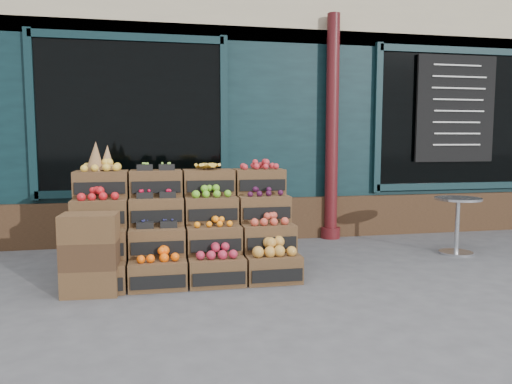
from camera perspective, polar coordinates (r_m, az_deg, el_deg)
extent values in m
plane|color=#48484B|center=(5.17, 3.83, -10.17)|extent=(60.00, 60.00, 0.00)
cube|color=black|center=(10.11, -4.23, 11.47)|extent=(12.00, 6.00, 4.80)
cube|color=black|center=(7.16, -1.00, 6.51)|extent=(12.00, 0.12, 3.00)
cube|color=#3A2617|center=(7.18, -0.87, -3.11)|extent=(12.00, 0.18, 0.60)
cube|color=black|center=(6.97, -14.06, 8.40)|extent=(2.40, 0.06, 2.00)
cube|color=black|center=(8.32, 21.50, 7.75)|extent=(2.40, 0.06, 2.00)
cylinder|color=#491014|center=(7.29, 8.68, 7.22)|extent=(0.18, 0.18, 3.20)
cube|color=black|center=(8.26, 21.85, 8.79)|extent=(1.30, 0.04, 1.60)
cube|color=#4D341E|center=(5.05, -17.77, -9.22)|extent=(0.56, 0.39, 0.28)
cube|color=black|center=(4.86, -18.03, -10.17)|extent=(0.51, 0.02, 0.12)
cube|color=yellow|center=(5.01, -17.84, -7.20)|extent=(0.45, 0.30, 0.09)
cube|color=#4D341E|center=(5.02, -11.15, -9.15)|extent=(0.56, 0.39, 0.28)
cube|color=black|center=(4.83, -11.14, -10.10)|extent=(0.51, 0.02, 0.12)
cube|color=#F35508|center=(4.97, -11.20, -7.06)|extent=(0.45, 0.30, 0.10)
cube|color=#4D341E|center=(5.05, -4.54, -8.95)|extent=(0.56, 0.39, 0.28)
cube|color=black|center=(4.86, -4.25, -9.89)|extent=(0.51, 0.02, 0.12)
cube|color=maroon|center=(5.00, -4.56, -6.84)|extent=(0.45, 0.30, 0.11)
cube|color=#4D341E|center=(5.14, 1.90, -8.65)|extent=(0.56, 0.39, 0.28)
cube|color=black|center=(4.96, 2.45, -9.55)|extent=(0.51, 0.02, 0.12)
cube|color=#B97F31|center=(5.10, 1.91, -6.45)|extent=(0.45, 0.30, 0.13)
cube|color=#4D341E|center=(5.21, -17.58, -5.62)|extent=(0.56, 0.39, 0.28)
cube|color=black|center=(5.02, -17.82, -6.39)|extent=(0.51, 0.02, 0.12)
cube|color=#959943|center=(5.18, -17.64, -3.61)|extent=(0.45, 0.30, 0.09)
cube|color=#4D341E|center=(5.18, -11.22, -5.52)|extent=(0.56, 0.39, 0.28)
cube|color=black|center=(4.99, -11.21, -6.30)|extent=(0.51, 0.02, 0.12)
cube|color=#1C1C4D|center=(5.15, -11.26, -3.84)|extent=(0.45, 0.30, 0.03)
cube|color=#4D341E|center=(5.21, -4.87, -5.36)|extent=(0.56, 0.39, 0.28)
cube|color=black|center=(5.02, -4.60, -6.12)|extent=(0.51, 0.02, 0.12)
cube|color=orange|center=(5.18, -4.89, -3.45)|extent=(0.45, 0.30, 0.07)
cube|color=#4D341E|center=(5.30, 1.33, -5.13)|extent=(0.56, 0.39, 0.28)
cube|color=black|center=(5.11, 1.83, -5.87)|extent=(0.51, 0.02, 0.12)
cube|color=#C04330|center=(5.27, 1.34, -3.18)|extent=(0.45, 0.30, 0.09)
cube|color=#4D341E|center=(5.40, -17.40, -2.24)|extent=(0.56, 0.39, 0.28)
cube|color=black|center=(5.20, -17.63, -2.86)|extent=(0.51, 0.02, 0.12)
cube|color=#B11419|center=(5.37, -17.47, -0.29)|extent=(0.45, 0.30, 0.09)
cube|color=#4D341E|center=(5.36, -11.29, -2.13)|extent=(0.56, 0.39, 0.28)
cube|color=black|center=(5.17, -11.28, -2.75)|extent=(0.51, 0.02, 0.12)
cube|color=red|center=(5.34, -11.32, -0.46)|extent=(0.45, 0.30, 0.04)
cube|color=#4D341E|center=(5.39, -5.17, -1.99)|extent=(0.56, 0.39, 0.28)
cube|color=black|center=(5.20, -4.93, -2.60)|extent=(0.51, 0.02, 0.12)
cube|color=#5DA320|center=(5.37, -5.19, -0.03)|extent=(0.45, 0.30, 0.09)
cube|color=#4D341E|center=(5.48, 0.81, -1.83)|extent=(0.56, 0.39, 0.28)
cube|color=black|center=(5.29, 1.27, -2.43)|extent=(0.51, 0.02, 0.12)
cube|color=#340D29|center=(5.46, 0.81, -0.03)|extent=(0.45, 0.30, 0.07)
cube|color=#4D341E|center=(5.60, -17.24, 0.91)|extent=(0.56, 0.39, 0.28)
cube|color=black|center=(5.40, -17.45, 0.42)|extent=(0.51, 0.02, 0.12)
cube|color=gold|center=(5.58, -17.30, 2.80)|extent=(0.45, 0.30, 0.09)
cube|color=#4D341E|center=(5.57, -11.35, 1.03)|extent=(0.56, 0.39, 0.28)
cube|color=black|center=(5.36, -11.35, 0.55)|extent=(0.51, 0.02, 0.12)
cube|color=#87C23F|center=(5.55, -11.38, 2.62)|extent=(0.45, 0.30, 0.03)
cube|color=#4D341E|center=(5.59, -5.46, 1.15)|extent=(0.56, 0.39, 0.28)
cube|color=black|center=(5.39, -5.23, 0.67)|extent=(0.51, 0.02, 0.12)
cube|color=gold|center=(5.58, -5.48, 3.00)|extent=(0.45, 0.30, 0.09)
cube|color=#4D341E|center=(5.68, 0.32, 1.25)|extent=(0.56, 0.39, 0.28)
cube|color=black|center=(5.48, 0.75, 0.79)|extent=(0.51, 0.02, 0.12)
cube|color=#B7262D|center=(5.67, 0.32, 3.06)|extent=(0.45, 0.30, 0.08)
cube|color=#3A2617|center=(5.25, -7.99, -8.41)|extent=(2.28, 0.41, 0.28)
cube|color=#3A2617|center=(5.45, -8.16, -6.39)|extent=(2.28, 0.41, 0.55)
cube|color=#3A2617|center=(5.65, -8.31, -4.51)|extent=(2.28, 0.41, 0.83)
cone|color=olive|center=(5.58, -17.88, 3.94)|extent=(0.19, 0.19, 0.32)
cone|color=olive|center=(5.62, -16.64, 3.77)|extent=(0.17, 0.17, 0.28)
cube|color=#4D341E|center=(4.98, -18.30, -9.60)|extent=(0.53, 0.39, 0.25)
cube|color=#3A2617|center=(4.92, -18.40, -6.75)|extent=(0.53, 0.39, 0.25)
cube|color=#4D341E|center=(4.87, -18.50, -3.84)|extent=(0.53, 0.39, 0.25)
cylinder|color=#B4B6BC|center=(6.84, 21.88, -6.45)|extent=(0.42, 0.42, 0.03)
cylinder|color=#B4B6BC|center=(6.78, 21.99, -3.67)|extent=(0.06, 0.06, 0.68)
cylinder|color=#B4B6BC|center=(6.73, 22.11, -0.73)|extent=(0.57, 0.57, 0.03)
imported|color=#1B6131|center=(7.71, -11.50, 2.73)|extent=(0.80, 0.58, 2.02)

